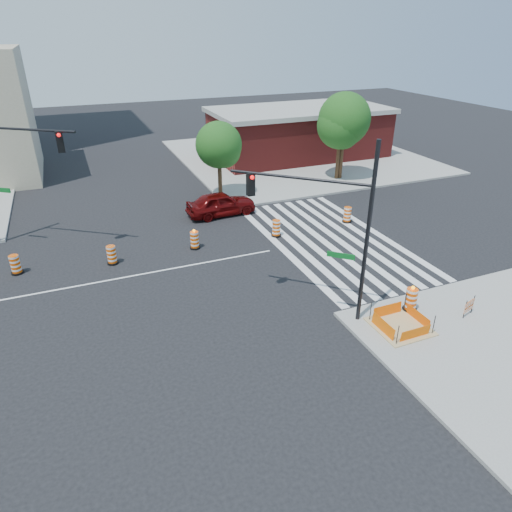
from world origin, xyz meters
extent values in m
plane|color=black|center=(0.00, 0.00, 0.00)|extent=(120.00, 120.00, 0.00)
cube|color=gray|center=(18.00, 18.00, 0.07)|extent=(22.00, 22.00, 0.15)
cube|color=silver|center=(7.80, 0.00, 0.01)|extent=(0.45, 13.50, 0.01)
cube|color=silver|center=(8.70, 0.00, 0.01)|extent=(0.45, 13.50, 0.01)
cube|color=silver|center=(9.60, 0.00, 0.01)|extent=(0.45, 13.50, 0.01)
cube|color=silver|center=(10.50, 0.00, 0.01)|extent=(0.45, 13.50, 0.01)
cube|color=silver|center=(11.40, 0.00, 0.01)|extent=(0.45, 13.50, 0.01)
cube|color=silver|center=(12.30, 0.00, 0.01)|extent=(0.45, 13.50, 0.01)
cube|color=silver|center=(13.20, 0.00, 0.01)|extent=(0.45, 13.50, 0.01)
cube|color=silver|center=(14.10, 0.00, 0.01)|extent=(0.45, 13.50, 0.01)
cube|color=silver|center=(0.00, 0.00, 0.01)|extent=(14.00, 0.12, 0.01)
cube|color=tan|center=(9.00, -9.00, 0.17)|extent=(2.20, 2.20, 0.05)
cube|color=#F05E04|center=(9.00, -9.90, 0.43)|extent=(1.44, 0.02, 0.55)
cube|color=#F05E04|center=(9.00, -8.10, 0.43)|extent=(1.44, 0.02, 0.55)
cube|color=#F05E04|center=(8.10, -9.00, 0.43)|extent=(0.02, 1.44, 0.55)
cube|color=#F05E04|center=(9.90, -9.00, 0.43)|extent=(0.02, 1.44, 0.55)
cylinder|color=black|center=(8.10, -9.90, 0.60)|extent=(0.04, 0.04, 0.90)
cylinder|color=black|center=(9.90, -9.90, 0.60)|extent=(0.04, 0.04, 0.90)
cylinder|color=black|center=(8.10, -8.10, 0.60)|extent=(0.04, 0.04, 0.90)
cylinder|color=black|center=(9.90, -8.10, 0.60)|extent=(0.04, 0.04, 0.90)
cube|color=maroon|center=(18.00, 18.00, 2.10)|extent=(16.00, 8.00, 4.20)
cube|color=gray|center=(18.00, 18.00, 4.40)|extent=(16.50, 8.50, 0.40)
imported|color=#510607|center=(6.22, 6.30, 0.79)|extent=(4.76, 2.16, 1.58)
cylinder|color=black|center=(7.69, -7.80, 4.00)|extent=(0.17, 0.17, 7.70)
cylinder|color=black|center=(5.57, -5.84, 6.12)|extent=(4.32, 4.00, 0.12)
cube|color=black|center=(4.08, -4.47, 5.64)|extent=(0.31, 0.27, 0.96)
sphere|color=#FF0C0C|center=(4.08, -4.65, 5.97)|extent=(0.17, 0.17, 0.17)
cube|color=#0C591E|center=(6.98, -7.15, 3.04)|extent=(0.88, 0.81, 0.24)
cylinder|color=black|center=(-4.75, 5.26, 6.74)|extent=(5.28, 3.78, 0.13)
cube|color=black|center=(-2.93, 3.97, 6.21)|extent=(0.34, 0.30, 1.06)
sphere|color=#FF0C0C|center=(-2.93, 3.79, 6.58)|extent=(0.19, 0.19, 0.19)
cube|color=#0C591E|center=(-6.49, 6.48, 3.34)|extent=(1.07, 0.77, 0.27)
cylinder|color=black|center=(10.19, -8.12, 0.20)|extent=(0.63, 0.63, 0.11)
cylinder|color=#E54F04|center=(10.19, -8.12, 0.73)|extent=(0.51, 0.51, 1.00)
sphere|color=#FF990C|center=(10.19, -8.12, 1.31)|extent=(0.17, 0.17, 0.17)
cube|color=#E54F04|center=(12.27, -9.41, 0.77)|extent=(0.73, 0.25, 0.25)
cube|color=#E54F04|center=(12.27, -9.41, 0.48)|extent=(0.73, 0.25, 0.19)
cylinder|color=black|center=(11.95, -9.51, 0.59)|extent=(0.04, 0.04, 0.88)
cylinder|color=black|center=(12.59, -9.31, 0.59)|extent=(0.04, 0.04, 0.88)
cylinder|color=#382314|center=(7.24, 9.52, 1.75)|extent=(0.30, 0.30, 3.50)
sphere|color=#1C4714|center=(7.24, 9.52, 3.94)|extent=(3.28, 3.28, 3.28)
sphere|color=#1C4714|center=(7.71, 9.80, 3.39)|extent=(2.41, 2.41, 2.41)
sphere|color=#1C4714|center=(6.87, 9.33, 3.61)|extent=(2.19, 2.19, 2.19)
cylinder|color=#382314|center=(17.51, 10.06, 1.97)|extent=(0.28, 0.28, 3.95)
sphere|color=#1C4714|center=(17.51, 10.06, 4.44)|extent=(3.70, 3.70, 3.70)
sphere|color=#1C4714|center=(17.95, 10.33, 3.83)|extent=(2.72, 2.72, 2.72)
sphere|color=#1C4714|center=(17.15, 9.89, 4.07)|extent=(2.47, 2.47, 2.47)
cylinder|color=#382314|center=(17.83, 10.08, 2.19)|extent=(0.34, 0.34, 4.37)
sphere|color=#1C4714|center=(17.83, 10.08, 4.92)|extent=(4.10, 4.10, 4.10)
sphere|color=#1C4714|center=(18.36, 10.40, 4.24)|extent=(3.01, 3.01, 3.01)
sphere|color=#1C4714|center=(17.41, 9.87, 4.51)|extent=(2.73, 2.73, 2.73)
cylinder|color=black|center=(-6.14, 2.55, 0.05)|extent=(0.60, 0.60, 0.10)
cylinder|color=#E54F04|center=(-6.14, 2.55, 0.55)|extent=(0.48, 0.48, 0.95)
cylinder|color=black|center=(-1.44, 1.80, 0.05)|extent=(0.60, 0.60, 0.10)
cylinder|color=#E54F04|center=(-1.44, 1.80, 0.55)|extent=(0.48, 0.48, 0.95)
cylinder|color=black|center=(3.17, 1.95, 0.05)|extent=(0.60, 0.60, 0.10)
cylinder|color=#E54F04|center=(3.17, 1.95, 0.55)|extent=(0.48, 0.48, 0.95)
sphere|color=#FF990C|center=(3.17, 1.95, 1.10)|extent=(0.16, 0.16, 0.16)
cylinder|color=black|center=(8.19, 1.71, 0.05)|extent=(0.60, 0.60, 0.10)
cylinder|color=#E54F04|center=(8.19, 1.71, 0.55)|extent=(0.48, 0.48, 0.95)
cylinder|color=black|center=(13.37, 1.95, 0.05)|extent=(0.60, 0.60, 0.10)
cylinder|color=#E54F04|center=(13.37, 1.95, 0.55)|extent=(0.48, 0.48, 0.95)
camera|label=1|loc=(-2.59, -21.23, 11.47)|focal=32.00mm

